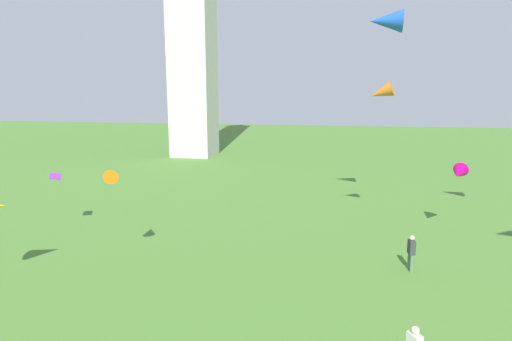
# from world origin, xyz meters

# --- Properties ---
(person_1) EXTENTS (0.34, 0.56, 1.82)m
(person_1) POSITION_xyz_m (6.60, 20.33, 1.03)
(person_1) COLOR #51754C
(person_1) RESTS_ON ground_plane
(kite_flying_0) EXTENTS (1.71, 1.25, 1.33)m
(kite_flying_0) POSITION_xyz_m (5.36, 26.28, 8.74)
(kite_flying_0) COLOR orange
(kite_flying_2) EXTENTS (2.14, 1.56, 1.50)m
(kite_flying_2) POSITION_xyz_m (5.63, 28.50, 13.21)
(kite_flying_2) COLOR blue
(kite_flying_3) EXTENTS (1.41, 1.65, 1.13)m
(kite_flying_3) POSITION_xyz_m (10.09, 26.20, 3.96)
(kite_flying_3) COLOR #C2056B
(kite_flying_5) EXTENTS (1.05, 1.16, 0.38)m
(kite_flying_5) POSITION_xyz_m (-14.56, 22.42, 3.55)
(kite_flying_5) COLOR purple
(kite_flying_6) EXTENTS (1.08, 1.30, 0.86)m
(kite_flying_6) POSITION_xyz_m (-8.00, 18.17, 4.74)
(kite_flying_6) COLOR orange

